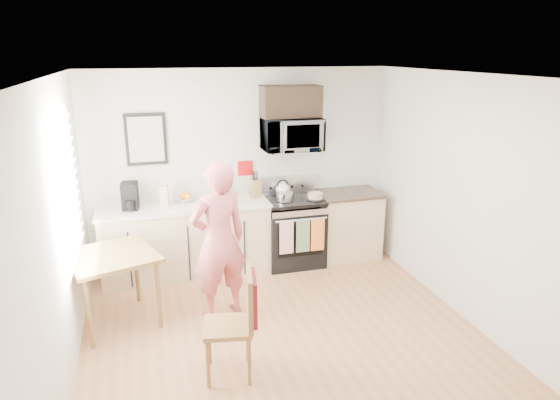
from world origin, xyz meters
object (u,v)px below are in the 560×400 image
object	(u,v)px
microwave	(291,134)
chair	(243,310)
cake	(315,196)
range	(293,233)
person	(219,240)
dining_table	(112,262)

from	to	relation	value
microwave	chair	bearing A→B (deg)	-116.14
cake	range	bearing A→B (deg)	156.37
microwave	person	world-z (taller)	microwave
microwave	person	size ratio (longest dim) A/B	0.44
range	dining_table	world-z (taller)	range
dining_table	cake	xyz separation A→B (m)	(2.55, 0.89, 0.26)
range	cake	xyz separation A→B (m)	(0.27, -0.12, 0.53)
dining_table	cake	bearing A→B (deg)	19.17
person	cake	world-z (taller)	person
range	microwave	bearing A→B (deg)	90.06
person	chair	xyz separation A→B (m)	(0.03, -1.12, -0.23)
dining_table	microwave	bearing A→B (deg)	25.90
microwave	person	xyz separation A→B (m)	(-1.18, -1.21, -0.89)
person	dining_table	xyz separation A→B (m)	(-1.10, 0.11, -0.17)
person	dining_table	distance (m)	1.12
microwave	dining_table	world-z (taller)	microwave
range	microwave	xyz separation A→B (m)	(-0.00, 0.10, 1.32)
range	chair	distance (m)	2.51
chair	cake	size ratio (longest dim) A/B	4.02
person	chair	bearing A→B (deg)	76.42
chair	cake	distance (m)	2.56
range	dining_table	distance (m)	2.50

